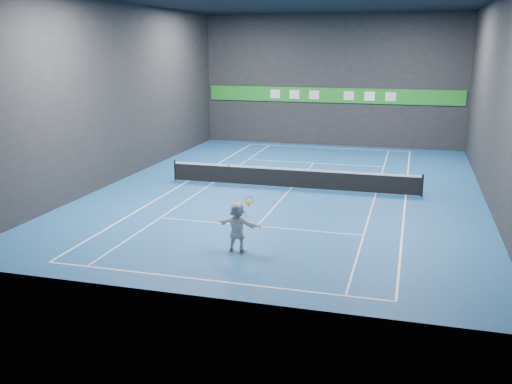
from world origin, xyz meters
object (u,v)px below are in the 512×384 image
(tennis_racket, at_px, (249,202))
(tennis_ball, at_px, (229,165))
(player, at_px, (237,227))
(tennis_net, at_px, (292,177))

(tennis_racket, bearing_deg, tennis_ball, 174.39)
(tennis_racket, bearing_deg, player, -173.01)
(tennis_ball, relative_size, tennis_net, 0.01)
(tennis_net, xyz_separation_m, tennis_racket, (0.48, -9.18, 1.20))
(player, height_order, tennis_net, player)
(player, bearing_deg, tennis_ball, -13.08)
(player, relative_size, tennis_net, 0.14)
(tennis_net, height_order, tennis_racket, tennis_racket)
(player, relative_size, tennis_ball, 24.56)
(player, xyz_separation_m, tennis_ball, (-0.32, 0.12, 2.09))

